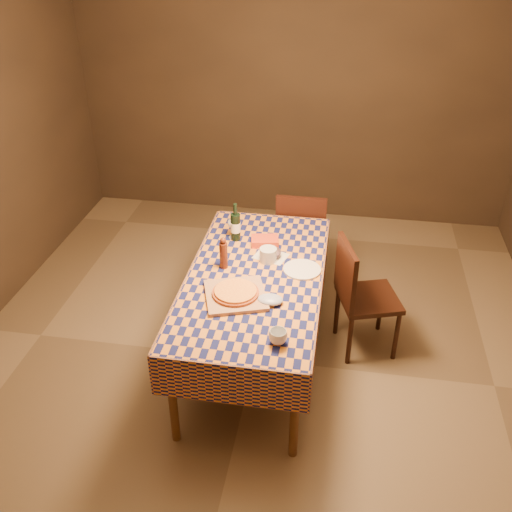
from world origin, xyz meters
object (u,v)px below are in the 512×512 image
(wine_bottle, at_px, (236,226))
(pizza, at_px, (236,292))
(chair_right, at_px, (359,292))
(dining_table, at_px, (255,285))
(cutting_board, at_px, (236,295))
(bowl, at_px, (270,254))
(white_plate, at_px, (302,270))
(chair_far, at_px, (301,234))

(wine_bottle, bearing_deg, pizza, -79.01)
(chair_right, bearing_deg, dining_table, -159.23)
(cutting_board, bearing_deg, pizza, 0.00)
(dining_table, height_order, bowl, bowl)
(cutting_board, bearing_deg, chair_right, 33.70)
(white_plate, relative_size, chair_far, 0.29)
(white_plate, distance_m, chair_far, 1.00)
(white_plate, bearing_deg, chair_right, 21.05)
(dining_table, distance_m, bowl, 0.29)
(white_plate, bearing_deg, chair_far, 95.24)
(white_plate, height_order, chair_right, chair_right)
(dining_table, height_order, chair_far, chair_far)
(bowl, bearing_deg, chair_right, 1.45)
(white_plate, height_order, chair_far, chair_far)
(cutting_board, distance_m, chair_far, 1.40)
(cutting_board, xyz_separation_m, bowl, (0.16, 0.53, 0.01))
(bowl, height_order, wine_bottle, wine_bottle)
(chair_far, bearing_deg, white_plate, -84.76)
(bowl, xyz_separation_m, chair_right, (0.66, 0.02, -0.27))
(pizza, relative_size, wine_bottle, 1.21)
(pizza, relative_size, white_plate, 1.38)
(dining_table, bearing_deg, cutting_board, -107.36)
(pizza, distance_m, chair_right, 1.03)
(chair_far, bearing_deg, dining_table, -102.03)
(chair_far, height_order, chair_right, same)
(dining_table, bearing_deg, bowl, 74.62)
(dining_table, xyz_separation_m, chair_right, (0.74, 0.28, -0.17))
(pizza, bearing_deg, dining_table, 72.64)
(chair_right, bearing_deg, cutting_board, -146.30)
(cutting_board, distance_m, chair_right, 1.02)
(cutting_board, distance_m, white_plate, 0.56)
(bowl, relative_size, white_plate, 0.58)
(cutting_board, relative_size, chair_far, 0.42)
(bowl, bearing_deg, cutting_board, -106.39)
(dining_table, height_order, chair_right, chair_right)
(cutting_board, xyz_separation_m, pizza, (0.00, 0.00, 0.03))
(dining_table, xyz_separation_m, wine_bottle, (-0.23, 0.48, 0.19))
(pizza, height_order, white_plate, pizza)
(pizza, bearing_deg, chair_far, 76.89)
(dining_table, relative_size, wine_bottle, 6.10)
(chair_far, bearing_deg, bowl, -100.93)
(bowl, bearing_deg, chair_far, 79.07)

